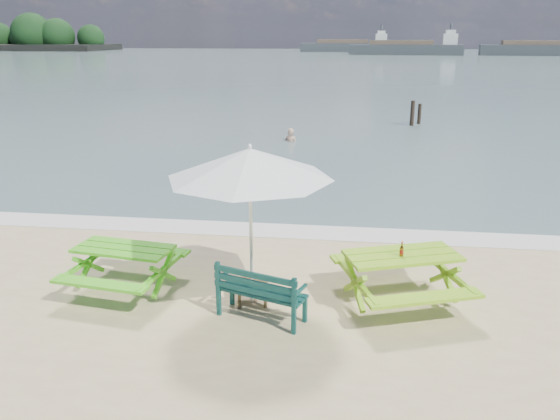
# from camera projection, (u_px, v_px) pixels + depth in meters

# --- Properties ---
(sea) EXTENTS (300.00, 300.00, 0.00)m
(sea) POSITION_uv_depth(u_px,v_px,m) (344.00, 61.00, 87.78)
(sea) COLOR slate
(sea) RESTS_ON ground
(foam_strip) EXTENTS (22.00, 0.90, 0.01)m
(foam_strip) POSITION_uv_depth(u_px,v_px,m) (274.00, 230.00, 11.88)
(foam_strip) COLOR silver
(foam_strip) RESTS_ON ground
(picnic_table_left) EXTENTS (1.82, 1.97, 0.76)m
(picnic_table_left) POSITION_uv_depth(u_px,v_px,m) (125.00, 269.00, 9.05)
(picnic_table_left) COLOR #4AB91C
(picnic_table_left) RESTS_ON ground
(picnic_table_right) EXTENTS (2.29, 2.41, 0.83)m
(picnic_table_right) POSITION_uv_depth(u_px,v_px,m) (401.00, 279.00, 8.59)
(picnic_table_right) COLOR #7EB81C
(picnic_table_right) RESTS_ON ground
(park_bench) EXTENTS (1.42, 0.86, 0.83)m
(park_bench) POSITION_uv_depth(u_px,v_px,m) (261.00, 303.00, 8.15)
(park_bench) COLOR #0E3C38
(park_bench) RESTS_ON ground
(side_table) EXTENTS (0.60, 0.60, 0.33)m
(side_table) POSITION_uv_depth(u_px,v_px,m) (252.00, 292.00, 8.67)
(side_table) COLOR brown
(side_table) RESTS_ON ground
(patio_umbrella) EXTENTS (2.98, 2.98, 2.49)m
(patio_umbrella) POSITION_uv_depth(u_px,v_px,m) (250.00, 163.00, 8.03)
(patio_umbrella) COLOR silver
(patio_umbrella) RESTS_ON ground
(beer_bottle) EXTENTS (0.06, 0.06, 0.23)m
(beer_bottle) POSITION_uv_depth(u_px,v_px,m) (401.00, 251.00, 8.36)
(beer_bottle) COLOR #904E15
(beer_bottle) RESTS_ON picnic_table_right
(swimmer) EXTENTS (0.68, 0.57, 1.60)m
(swimmer) POSITION_uv_depth(u_px,v_px,m) (291.00, 148.00, 22.03)
(swimmer) COLOR tan
(swimmer) RESTS_ON ground
(mooring_pilings) EXTENTS (0.58, 0.78, 1.36)m
(mooring_pilings) POSITION_uv_depth(u_px,v_px,m) (415.00, 116.00, 25.71)
(mooring_pilings) COLOR black
(mooring_pilings) RESTS_ON ground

